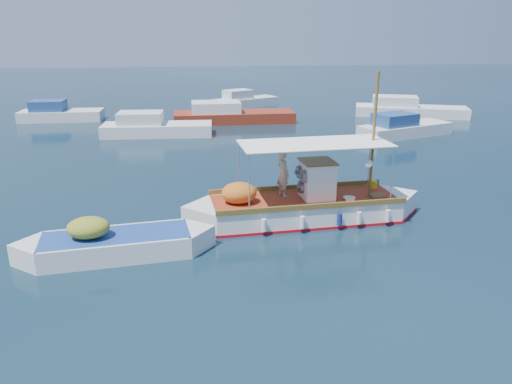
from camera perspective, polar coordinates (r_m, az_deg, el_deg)
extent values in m
plane|color=black|center=(18.44, 3.84, -4.09)|extent=(160.00, 160.00, 0.00)
cube|color=white|center=(19.17, 5.54, -2.20)|extent=(7.17, 2.88, 1.03)
cube|color=white|center=(18.50, -4.92, -2.95)|extent=(2.33, 2.33, 1.03)
cube|color=white|center=(20.43, 14.98, -1.44)|extent=(2.33, 2.33, 1.03)
cube|color=#A30F18|center=(19.28, 5.51, -3.05)|extent=(7.26, 2.96, 0.17)
cube|color=#9D3318|center=(19.00, 5.58, -0.80)|extent=(7.15, 2.69, 0.06)
cube|color=brown|center=(20.03, 4.62, 0.58)|extent=(7.08, 0.65, 0.19)
cube|color=brown|center=(17.91, 6.68, -1.66)|extent=(7.08, 0.65, 0.19)
cube|color=white|center=(18.92, 7.00, 1.36)|extent=(1.21, 1.30, 1.40)
cube|color=brown|center=(18.72, 7.09, 3.49)|extent=(1.31, 1.40, 0.06)
cylinder|color=slate|center=(18.39, 5.53, 1.82)|extent=(0.24, 0.48, 0.47)
cylinder|color=slate|center=(18.93, 5.01, 2.32)|extent=(0.24, 0.48, 0.47)
cylinder|color=slate|center=(18.81, 5.22, 0.57)|extent=(0.24, 0.48, 0.47)
cylinder|color=brown|center=(19.30, 13.29, 6.35)|extent=(0.12, 0.12, 4.67)
cylinder|color=brown|center=(19.08, 11.16, 5.21)|extent=(1.68, 0.21, 0.07)
cylinder|color=silver|center=(19.12, -1.93, 2.76)|extent=(0.04, 0.04, 2.10)
cylinder|color=silver|center=(17.18, -0.79, 0.96)|extent=(0.04, 0.04, 2.10)
cylinder|color=silver|center=(20.65, 12.82, 3.48)|extent=(0.04, 0.04, 2.10)
cylinder|color=silver|center=(18.86, 15.32, 1.89)|extent=(0.04, 0.04, 2.10)
cube|color=white|center=(18.51, 6.76, 5.54)|extent=(5.67, 2.67, 0.04)
ellipsoid|color=orange|center=(18.31, -1.95, -0.10)|extent=(1.39, 1.21, 0.78)
cube|color=gold|center=(19.77, 8.54, 0.48)|extent=(0.25, 0.19, 0.37)
cylinder|color=gold|center=(20.60, 13.30, 0.83)|extent=(0.30, 0.30, 0.32)
cube|color=brown|center=(19.63, 13.75, -0.39)|extent=(0.64, 0.47, 0.11)
cylinder|color=#B2B2B2|center=(19.04, 10.61, -0.76)|extent=(0.50, 0.50, 0.11)
cylinder|color=white|center=(18.38, 12.77, 3.20)|extent=(0.28, 0.05, 0.28)
cylinder|color=white|center=(17.51, 0.91, -3.82)|extent=(0.20, 0.20, 0.45)
cylinder|color=navy|center=(18.27, 9.54, -3.10)|extent=(0.20, 0.20, 0.45)
cylinder|color=white|center=(19.00, 14.82, -2.63)|extent=(0.20, 0.20, 0.45)
imported|color=#B0AA92|center=(18.95, 3.10, 2.11)|extent=(0.64, 0.76, 1.77)
cube|color=white|center=(16.79, -15.61, -6.16)|extent=(4.82, 2.38, 0.91)
cube|color=white|center=(17.05, -23.44, -6.68)|extent=(1.79, 1.79, 0.91)
cube|color=white|center=(16.85, -7.70, -5.53)|extent=(1.79, 1.79, 0.91)
cube|color=navy|center=(16.62, -15.74, -4.80)|extent=(4.80, 2.18, 0.05)
ellipsoid|color=olive|center=(16.54, -18.63, -3.88)|extent=(1.46, 1.25, 0.66)
cube|color=silver|center=(34.85, -11.18, 6.86)|extent=(7.44, 2.73, 1.00)
cube|color=silver|center=(34.83, -13.09, 8.24)|extent=(3.02, 2.17, 0.80)
cube|color=maroon|center=(39.17, -2.51, 8.43)|extent=(9.28, 2.94, 1.00)
cube|color=silver|center=(38.92, -4.59, 9.67)|extent=(3.73, 2.43, 0.80)
cube|color=silver|center=(35.53, 16.64, 6.66)|extent=(6.99, 4.43, 1.00)
cube|color=navy|center=(34.68, 15.58, 8.00)|extent=(3.15, 2.70, 0.80)
cube|color=silver|center=(43.81, 17.26, 8.68)|extent=(9.30, 5.34, 1.00)
cube|color=silver|center=(43.57, 15.60, 9.99)|extent=(4.10, 3.24, 0.80)
cube|color=silver|center=(42.65, -21.31, 8.02)|extent=(6.27, 2.34, 1.00)
cube|color=navy|center=(42.76, -22.67, 9.11)|extent=(2.51, 1.97, 0.80)
cube|color=silver|center=(46.97, -1.14, 10.09)|extent=(6.25, 4.56, 1.00)
cube|color=silver|center=(46.36, -2.09, 11.10)|extent=(2.92, 2.62, 0.80)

